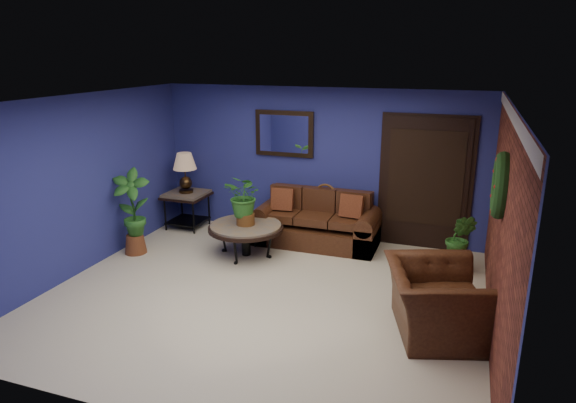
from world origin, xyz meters
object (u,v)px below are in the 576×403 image
(end_table, at_px, (187,200))
(side_chair, at_px, (323,210))
(table_lamp, at_px, (185,168))
(coffee_table, at_px, (246,228))
(sofa, at_px, (317,226))
(armchair, at_px, (436,301))

(end_table, height_order, side_chair, side_chair)
(table_lamp, xyz_separation_m, side_chair, (2.49, 0.07, -0.54))
(coffee_table, xyz_separation_m, side_chair, (0.97, 0.92, 0.11))
(sofa, bearing_deg, coffee_table, -135.62)
(coffee_table, bearing_deg, table_lamp, 150.81)
(table_lamp, relative_size, armchair, 0.57)
(end_table, xyz_separation_m, side_chair, (2.49, 0.07, 0.05))
(coffee_table, height_order, side_chair, side_chair)
(end_table, relative_size, armchair, 0.60)
(sofa, xyz_separation_m, coffee_table, (-0.89, -0.87, 0.15))
(coffee_table, relative_size, table_lamp, 1.70)
(coffee_table, relative_size, armchair, 0.97)
(side_chair, bearing_deg, end_table, -169.66)
(coffee_table, relative_size, end_table, 1.63)
(sofa, bearing_deg, end_table, -179.41)
(sofa, distance_m, armchair, 3.05)
(side_chair, bearing_deg, sofa, -138.16)
(coffee_table, distance_m, side_chair, 1.34)
(sofa, height_order, coffee_table, sofa)
(sofa, relative_size, side_chair, 2.04)
(sofa, height_order, armchair, sofa)
(end_table, relative_size, table_lamp, 1.04)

